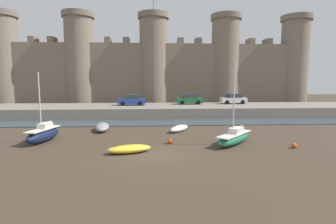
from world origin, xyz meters
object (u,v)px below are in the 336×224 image
sailboat_near_channel_right (234,138)px  rowboat_foreground_centre (179,128)px  mooring_buoy_near_channel (294,146)px  rowboat_near_channel_left (129,149)px  mooring_buoy_off_centre (170,141)px  sailboat_foreground_left (43,134)px  rowboat_midflat_left (102,127)px  car_quay_centre_west (132,100)px  car_quay_west (190,99)px  car_quay_east (234,99)px

sailboat_near_channel_right → rowboat_foreground_centre: sailboat_near_channel_right is taller
mooring_buoy_near_channel → rowboat_near_channel_left: bearing=-177.3°
sailboat_near_channel_right → mooring_buoy_off_centre: 5.36m
rowboat_near_channel_left → sailboat_foreground_left: bearing=152.9°
sailboat_near_channel_right → rowboat_midflat_left: (-12.13, 6.72, -0.16)m
sailboat_foreground_left → mooring_buoy_near_channel: 20.75m
mooring_buoy_off_centre → car_quay_centre_west: (-4.58, 18.57, 2.08)m
car_quay_west → car_quay_east: 7.20m
sailboat_foreground_left → car_quay_centre_west: 18.43m
rowboat_midflat_left → sailboat_foreground_left: bearing=-129.4°
rowboat_foreground_centre → car_quay_west: 15.12m
rowboat_near_channel_left → car_quay_west: bearing=71.3°
rowboat_near_channel_left → car_quay_east: (14.83, 22.79, 2.01)m
mooring_buoy_near_channel → sailboat_near_channel_right: bearing=159.7°
sailboat_foreground_left → rowboat_midflat_left: bearing=50.6°
sailboat_foreground_left → rowboat_midflat_left: size_ratio=1.44×
mooring_buoy_off_centre → car_quay_west: 20.53m
sailboat_near_channel_right → car_quay_centre_west: sailboat_near_channel_right is taller
sailboat_near_channel_right → sailboat_foreground_left: bearing=173.8°
car_quay_west → car_quay_centre_west: same height
sailboat_near_channel_right → sailboat_foreground_left: (-16.19, 1.76, 0.12)m
car_quay_east → car_quay_centre_west: bearing=-174.4°
mooring_buoy_near_channel → car_quay_east: 22.39m
sailboat_foreground_left → car_quay_centre_west: sailboat_foreground_left is taller
rowboat_midflat_left → rowboat_foreground_centre: bearing=-7.0°
car_quay_west → mooring_buoy_off_centre: bearing=-102.7°
sailboat_near_channel_right → rowboat_midflat_left: 13.86m
rowboat_foreground_centre → mooring_buoy_near_channel: 11.05m
rowboat_foreground_centre → car_quay_centre_west: size_ratio=0.76×
car_quay_west → car_quay_centre_west: 9.15m
mooring_buoy_off_centre → car_quay_west: size_ratio=0.11×
car_quay_centre_west → rowboat_foreground_centre: bearing=-66.1°
car_quay_east → rowboat_near_channel_left: bearing=-123.0°
rowboat_foreground_centre → rowboat_midflat_left: (-8.11, 0.99, 0.06)m
rowboat_near_channel_left → car_quay_west: 23.90m
rowboat_midflat_left → car_quay_west: (11.27, 13.65, 1.91)m
sailboat_foreground_left → rowboat_foreground_centre: bearing=18.0°
sailboat_near_channel_right → mooring_buoy_off_centre: size_ratio=14.78×
rowboat_near_channel_left → rowboat_foreground_centre: rowboat_foreground_centre is taller
sailboat_near_channel_right → rowboat_foreground_centre: (-4.02, 5.72, -0.22)m
sailboat_foreground_left → rowboat_midflat_left: (4.07, 4.95, -0.28)m
rowboat_near_channel_left → sailboat_foreground_left: sailboat_foreground_left is taller
car_quay_west → mooring_buoy_near_channel: bearing=-76.8°
sailboat_foreground_left → mooring_buoy_off_centre: sailboat_foreground_left is taller
rowboat_foreground_centre → car_quay_east: 18.24m
rowboat_near_channel_left → car_quay_centre_west: (-1.42, 21.20, 2.01)m
rowboat_near_channel_left → car_quay_west: (7.63, 22.56, 2.01)m
rowboat_midflat_left → rowboat_near_channel_left: bearing=-67.8°
rowboat_midflat_left → car_quay_centre_west: car_quay_centre_west is taller
sailboat_foreground_left → car_quay_centre_west: size_ratio=1.44×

